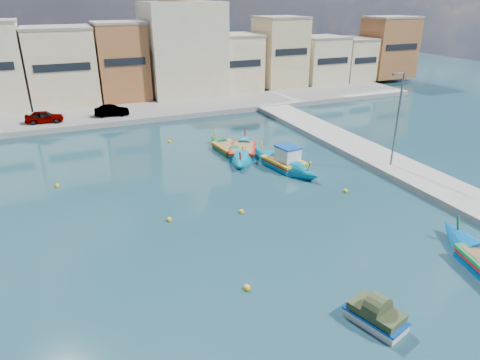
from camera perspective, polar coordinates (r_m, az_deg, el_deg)
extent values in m
plane|color=#173B45|center=(24.29, -3.11, -9.70)|extent=(160.00, 160.00, 0.00)
cube|color=gray|center=(33.97, 26.65, -1.76)|extent=(4.00, 70.00, 0.50)
cube|color=gray|center=(53.24, -15.37, 8.45)|extent=(80.00, 8.00, 0.60)
cube|color=beige|center=(59.48, -22.68, 13.75)|extent=(7.88, 7.44, 8.99)
cube|color=gray|center=(59.03, -23.40, 18.16)|extent=(8.04, 7.59, 0.30)
cube|color=black|center=(55.69, -22.59, 13.68)|extent=(6.30, 0.10, 0.90)
cube|color=#A26033|center=(59.39, -15.50, 14.86)|extent=(6.17, 6.13, 9.43)
cube|color=gray|center=(58.94, -16.03, 19.53)|extent=(6.29, 6.26, 0.30)
cube|color=black|center=(56.27, -15.04, 14.97)|extent=(4.93, 0.10, 0.90)
cube|color=tan|center=(61.89, -8.38, 14.17)|extent=(7.31, 7.69, 6.05)
cube|color=gray|center=(61.48, -8.56, 17.09)|extent=(7.46, 7.85, 0.30)
cube|color=black|center=(58.14, -7.34, 13.94)|extent=(5.85, 0.10, 0.90)
cube|color=beige|center=(64.12, -1.25, 15.33)|extent=(7.54, 7.30, 7.41)
cube|color=gray|center=(63.70, -1.28, 18.76)|extent=(7.69, 7.45, 0.30)
cube|color=black|center=(60.69, 0.11, 15.23)|extent=(6.03, 0.10, 0.90)
cube|color=tan|center=(67.19, 5.32, 16.56)|extent=(6.36, 6.97, 9.63)
cube|color=gray|center=(66.79, 5.49, 20.79)|extent=(6.48, 7.11, 0.30)
cube|color=black|center=(64.06, 6.90, 16.60)|extent=(5.09, 0.10, 0.90)
cube|color=beige|center=(70.96, 10.67, 15.41)|extent=(6.63, 6.70, 6.65)
cube|color=gray|center=(70.58, 10.89, 18.20)|extent=(6.76, 6.83, 0.30)
cube|color=black|center=(68.13, 12.31, 15.26)|extent=(5.30, 0.10, 0.90)
cube|color=beige|center=(74.84, 14.54, 15.31)|extent=(5.08, 7.51, 6.20)
cube|color=gray|center=(74.49, 14.80, 17.78)|extent=(5.18, 7.66, 0.30)
cube|color=black|center=(71.84, 16.43, 15.06)|extent=(4.06, 0.10, 0.90)
cube|color=#A26033|center=(78.45, 19.18, 16.29)|extent=(7.79, 6.00, 9.33)
cube|color=gray|center=(78.10, 19.67, 19.77)|extent=(7.95, 6.12, 0.30)
cube|color=black|center=(76.16, 20.79, 16.25)|extent=(6.23, 0.10, 0.90)
cube|color=beige|center=(61.90, -7.70, 16.99)|extent=(10.00, 10.00, 12.00)
cylinder|color=#595B60|center=(36.23, 20.18, 7.14)|extent=(0.16, 0.16, 8.00)
cylinder|color=#595B60|center=(35.16, 20.57, 13.18)|extent=(1.00, 0.10, 0.10)
cube|color=#595B60|center=(34.83, 19.94, 13.10)|extent=(0.35, 0.15, 0.18)
imported|color=#4C1919|center=(51.14, -24.66, 7.67)|extent=(4.00, 1.97, 1.31)
imported|color=#4C1919|center=(51.41, -16.73, 8.85)|extent=(3.97, 1.86, 1.26)
cube|color=#007DA4|center=(36.01, 5.80, 2.01)|extent=(2.68, 3.68, 1.05)
cone|color=#007DA4|center=(38.01, 3.16, 3.35)|extent=(2.64, 3.45, 2.62)
cone|color=#007DA4|center=(34.07, 8.75, 0.67)|extent=(2.64, 3.45, 2.62)
cube|color=yellow|center=(35.85, 5.83, 2.66)|extent=(2.80, 3.87, 0.19)
cube|color=red|center=(35.91, 5.82, 2.38)|extent=(2.79, 3.76, 0.10)
cube|color=olive|center=(35.82, 5.83, 2.79)|extent=(2.31, 3.32, 0.06)
cylinder|color=yellow|center=(37.99, 2.93, 4.43)|extent=(0.24, 0.51, 1.14)
cylinder|color=yellow|center=(33.63, 9.13, 1.59)|extent=(0.24, 0.51, 1.14)
cube|color=white|center=(35.27, 6.37, 3.43)|extent=(1.76, 1.95, 1.15)
cube|color=#0F47A5|center=(35.06, 6.42, 4.42)|extent=(1.86, 2.08, 0.13)
cube|color=#007EA2|center=(38.64, 0.37, 3.64)|extent=(3.51, 4.09, 1.06)
cone|color=#007EA2|center=(41.36, 0.65, 5.06)|extent=(3.39, 3.86, 2.68)
cone|color=#007EA2|center=(35.91, 0.06, 2.17)|extent=(3.39, 3.86, 2.68)
cube|color=red|center=(38.49, 0.38, 4.27)|extent=(3.67, 4.30, 0.19)
cube|color=#197F33|center=(38.55, 0.37, 4.00)|extent=(3.63, 4.20, 0.11)
cube|color=olive|center=(38.46, 0.38, 4.39)|extent=(3.08, 3.66, 0.06)
cylinder|color=red|center=(41.42, 0.68, 6.09)|extent=(0.36, 0.51, 1.16)
cylinder|color=red|center=(35.39, 0.02, 3.04)|extent=(0.36, 0.51, 1.16)
cube|color=#0A7038|center=(39.60, -1.60, 4.09)|extent=(2.19, 3.03, 0.94)
cone|color=#0A7038|center=(41.56, -3.15, 5.07)|extent=(2.17, 2.85, 2.31)
cone|color=#0A7038|center=(37.66, 0.11, 3.15)|extent=(2.17, 2.85, 2.31)
cube|color=#EDA914|center=(39.48, -1.60, 4.63)|extent=(2.28, 3.19, 0.17)
cube|color=red|center=(39.53, -1.60, 4.40)|extent=(2.29, 3.09, 0.09)
cube|color=olive|center=(39.45, -1.60, 4.73)|extent=(1.88, 2.74, 0.06)
cylinder|color=#EDA914|center=(41.57, -3.31, 5.95)|extent=(0.18, 0.45, 1.02)
cylinder|color=#EDA914|center=(37.27, 0.29, 3.92)|extent=(0.18, 0.45, 1.02)
cone|color=#0059AC|center=(28.02, 27.15, -7.05)|extent=(3.02, 3.89, 2.77)
cylinder|color=#1A823F|center=(27.92, 27.07, -5.48)|extent=(0.28, 0.54, 1.19)
cube|color=beige|center=(20.59, 17.55, -17.47)|extent=(2.02, 2.79, 0.63)
cube|color=#0F47A5|center=(20.41, 17.65, -16.84)|extent=(2.09, 2.88, 0.11)
cube|color=#2D381E|center=(20.26, 17.74, -16.31)|extent=(1.89, 2.51, 0.31)
cylinder|color=#2D381E|center=(20.16, 17.79, -15.98)|extent=(1.16, 2.28, 0.54)
sphere|color=gold|center=(27.78, -9.40, -5.26)|extent=(0.36, 0.36, 0.36)
sphere|color=gold|center=(28.38, 0.19, -4.28)|extent=(0.36, 0.36, 0.36)
sphere|color=gold|center=(42.66, -9.41, 5.06)|extent=(0.36, 0.36, 0.36)
sphere|color=gold|center=(34.99, -23.18, -0.74)|extent=(0.36, 0.36, 0.36)
sphere|color=gold|center=(32.26, 13.89, -1.45)|extent=(0.36, 0.36, 0.36)
sphere|color=gold|center=(21.59, 0.92, -14.20)|extent=(0.36, 0.36, 0.36)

